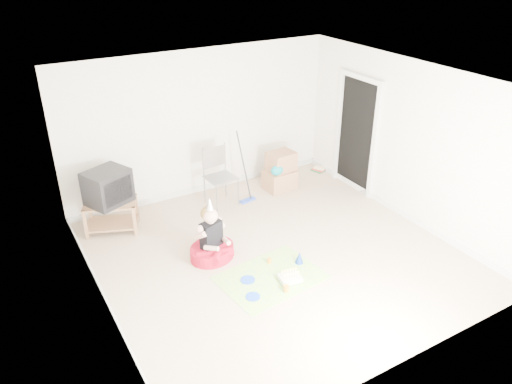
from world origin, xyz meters
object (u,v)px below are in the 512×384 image
seated_woman (212,245)px  birthday_cake (290,279)px  cardboard_boxes (280,172)px  folding_chair (221,178)px  crt_tv (107,187)px  tv_stand (112,214)px

seated_woman → birthday_cake: seated_woman is taller
cardboard_boxes → folding_chair: bearing=-179.6°
folding_chair → cardboard_boxes: folding_chair is taller
crt_tv → folding_chair: size_ratio=0.59×
crt_tv → birthday_cake: bearing=-80.0°
birthday_cake → seated_woman: bearing=122.4°
birthday_cake → crt_tv: bearing=123.6°
cardboard_boxes → birthday_cake: cardboard_boxes is taller
tv_stand → cardboard_boxes: 3.14m
cardboard_boxes → tv_stand: bearing=178.3°
crt_tv → birthday_cake: crt_tv is taller
crt_tv → birthday_cake: (1.71, -2.57, -0.73)m
tv_stand → birthday_cake: size_ratio=2.92×
crt_tv → folding_chair: 1.93m
cardboard_boxes → seated_woman: seated_woman is taller
crt_tv → cardboard_boxes: size_ratio=0.89×
cardboard_boxes → birthday_cake: size_ratio=2.21×
tv_stand → crt_tv: (0.00, 0.00, 0.48)m
cardboard_boxes → birthday_cake: (-1.42, -2.48, -0.30)m
cardboard_boxes → seated_woman: (-2.10, -1.42, -0.12)m
crt_tv → cardboard_boxes: bearing=-25.3°
seated_woman → crt_tv: bearing=124.4°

